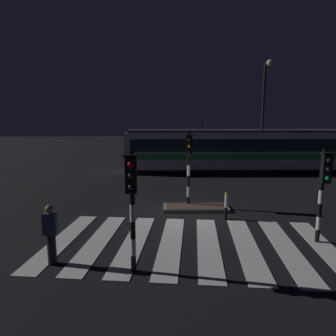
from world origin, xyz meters
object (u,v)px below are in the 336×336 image
Objects in this scene: tram at (240,149)px; bollard_island_edge at (226,206)px; traffic_light_kerb_mid_left at (132,194)px; pedestrian_waiting_at_kerb at (51,234)px; traffic_light_corner_near_right at (324,183)px; street_lamp_trackside_right at (264,105)px; traffic_light_median_centre at (189,159)px.

tram is 15.76× the size of bollard_island_edge.
traffic_light_kerb_mid_left is 0.19× the size of tram.
pedestrian_waiting_at_kerb reaches higher than bollard_island_edge.
tram reaches higher than bollard_island_edge.
traffic_light_kerb_mid_left is at bearing -162.85° from traffic_light_corner_near_right.
pedestrian_waiting_at_kerb is at bearing -126.94° from street_lamp_trackside_right.
traffic_light_kerb_mid_left is at bearing -12.89° from pedestrian_waiting_at_kerb.
street_lamp_trackside_right is (2.18, 12.46, 2.99)m from traffic_light_corner_near_right.
street_lamp_trackside_right is at bearing 60.64° from traffic_light_kerb_mid_left.
street_lamp_trackside_right is at bearing 54.17° from traffic_light_median_centre.
traffic_light_median_centre is 6.90m from pedestrian_waiting_at_kerb.
traffic_light_corner_near_right is at bearing -43.43° from bollard_island_edge.
tram reaches higher than traffic_light_median_centre.
street_lamp_trackside_right reaches higher than traffic_light_median_centre.
traffic_light_kerb_mid_left is 16.61m from street_lamp_trackside_right.
traffic_light_median_centre is 2.72m from bollard_island_edge.
traffic_light_corner_near_right reaches higher than pedestrian_waiting_at_kerb.
bollard_island_edge is (3.30, 4.20, -1.58)m from traffic_light_kerb_mid_left.
traffic_light_median_centre is 0.20× the size of tram.
street_lamp_trackside_right is at bearing -30.96° from tram.
traffic_light_median_centre is 6.11m from traffic_light_kerb_mid_left.
traffic_light_median_centre reaches higher than traffic_light_kerb_mid_left.
street_lamp_trackside_right is (6.11, 8.46, 2.75)m from traffic_light_median_centre.
traffic_light_corner_near_right is at bearing -45.58° from traffic_light_median_centre.
street_lamp_trackside_right reaches higher than pedestrian_waiting_at_kerb.
pedestrian_waiting_at_kerb is at bearing -146.78° from bollard_island_edge.
street_lamp_trackside_right reaches higher than bollard_island_edge.
tram is at bearing 58.59° from pedestrian_waiting_at_kerb.
bollard_island_edge is at bearing -115.13° from street_lamp_trackside_right.
traffic_light_corner_near_right is 6.11m from traffic_light_kerb_mid_left.
traffic_light_corner_near_right is 1.80× the size of pedestrian_waiting_at_kerb.
traffic_light_corner_near_right reaches higher than bollard_island_edge.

